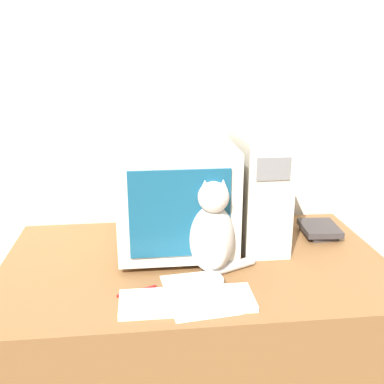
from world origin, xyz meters
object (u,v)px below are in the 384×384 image
object	(u,v)px
crt_monitor	(175,195)
book_stack	(319,230)
cat	(212,234)
pen	(137,291)
computer_tower	(257,186)
keyboard	(187,301)

from	to	relation	value
crt_monitor	book_stack	xyz separation A→B (m)	(0.63, 0.05, -0.20)
cat	pen	world-z (taller)	cat
crt_monitor	computer_tower	size ratio (longest dim) A/B	1.01
crt_monitor	keyboard	size ratio (longest dim) A/B	1.11
crt_monitor	computer_tower	xyz separation A→B (m)	(0.35, 0.04, 0.01)
cat	pen	bearing A→B (deg)	-158.67
crt_monitor	cat	size ratio (longest dim) A/B	1.34
pen	computer_tower	bearing A→B (deg)	38.14
cat	crt_monitor	bearing A→B (deg)	113.96
cat	pen	xyz separation A→B (m)	(-0.27, -0.12, -0.14)
computer_tower	pen	xyz separation A→B (m)	(-0.50, -0.39, -0.23)
keyboard	cat	bearing A→B (deg)	61.61
book_stack	cat	bearing A→B (deg)	-151.67
crt_monitor	pen	xyz separation A→B (m)	(-0.16, -0.35, -0.22)
crt_monitor	cat	distance (m)	0.27
crt_monitor	book_stack	size ratio (longest dim) A/B	2.42
keyboard	pen	world-z (taller)	keyboard
keyboard	book_stack	xyz separation A→B (m)	(0.63, 0.49, 0.02)
crt_monitor	computer_tower	bearing A→B (deg)	7.18
computer_tower	book_stack	world-z (taller)	computer_tower
keyboard	pen	bearing A→B (deg)	151.15
crt_monitor	pen	size ratio (longest dim) A/B	3.59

